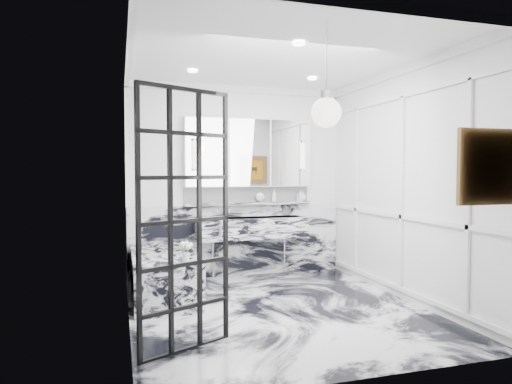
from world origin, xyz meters
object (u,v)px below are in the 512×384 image
object	(u,v)px
crittall_door	(185,221)
trough_sink	(252,228)
mirror_cabinet	(249,153)
bathtub	(163,275)

from	to	relation	value
crittall_door	trough_sink	bearing A→B (deg)	36.19
trough_sink	mirror_cabinet	size ratio (longest dim) A/B	0.84
mirror_cabinet	bathtub	size ratio (longest dim) A/B	1.15
trough_sink	bathtub	world-z (taller)	trough_sink
trough_sink	bathtub	xyz separation A→B (m)	(-1.33, -0.66, -0.45)
crittall_door	trough_sink	size ratio (longest dim) A/B	1.40
crittall_door	bathtub	size ratio (longest dim) A/B	1.36
trough_sink	bathtub	size ratio (longest dim) A/B	0.97
crittall_door	bathtub	world-z (taller)	crittall_door
mirror_cabinet	trough_sink	bearing A→B (deg)	-90.00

